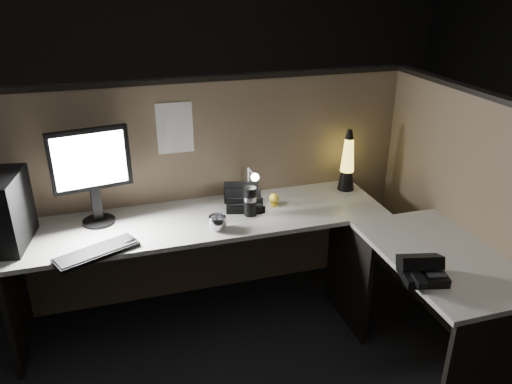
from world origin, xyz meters
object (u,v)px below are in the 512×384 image
object	(u,v)px
monitor	(91,167)
desk_phone	(421,270)
keyboard	(97,252)
lava_lamp	(347,165)
pc_tower	(7,211)

from	to	relation	value
monitor	desk_phone	size ratio (longest dim) A/B	2.36
keyboard	lava_lamp	size ratio (longest dim) A/B	1.04
keyboard	lava_lamp	bearing A→B (deg)	-10.42
pc_tower	desk_phone	size ratio (longest dim) A/B	1.64
keyboard	pc_tower	bearing A→B (deg)	125.74
pc_tower	keyboard	bearing A→B (deg)	-21.12
pc_tower	monitor	world-z (taller)	monitor
pc_tower	monitor	bearing A→B (deg)	25.79
lava_lamp	desk_phone	xyz separation A→B (m)	(-0.14, -1.11, -0.13)
desk_phone	pc_tower	bearing A→B (deg)	167.63
keyboard	desk_phone	world-z (taller)	desk_phone
pc_tower	desk_phone	bearing A→B (deg)	-16.87
keyboard	lava_lamp	world-z (taller)	lava_lamp
monitor	lava_lamp	size ratio (longest dim) A/B	1.36
pc_tower	lava_lamp	size ratio (longest dim) A/B	0.95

